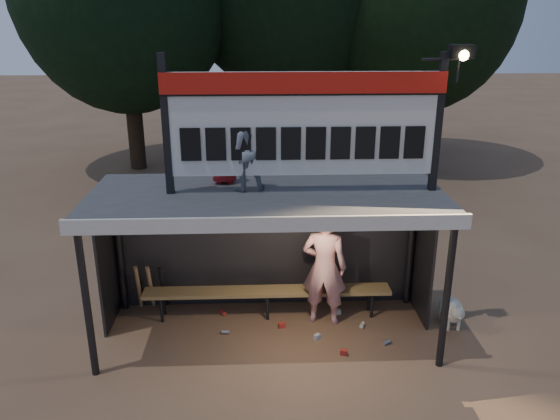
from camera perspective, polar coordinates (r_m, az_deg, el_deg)
The scene contains 10 objects.
ground at distance 8.69m, azimuth -1.24°, elevation -12.81°, with size 80.00×80.00×0.00m, color brown.
player at distance 8.58m, azimuth 4.66°, elevation -6.00°, with size 0.70×0.46×1.92m, color white.
child_a at distance 7.65m, azimuth -3.77°, elevation 6.36°, with size 0.57×0.45×1.18m, color slate.
child_b at distance 8.03m, azimuth -5.90°, elevation 6.05°, with size 0.46×0.30×0.94m, color maroon.
dugout_shelter at distance 8.08m, azimuth -1.37°, elevation -0.75°, with size 5.10×2.08×2.32m.
scoreboard_assembly at distance 7.48m, azimuth 2.91°, elevation 9.31°, with size 4.10×0.27×1.99m.
bench at distance 8.95m, azimuth -1.33°, elevation -8.58°, with size 4.00×0.35×0.48m.
dog at distance 9.17m, azimuth 17.50°, elevation -9.93°, with size 0.36×0.81×0.49m.
bats at distance 9.36m, azimuth -13.36°, elevation -7.81°, with size 0.48×0.33×0.84m.
litter at distance 8.74m, azimuth 3.06°, elevation -12.33°, with size 2.64×1.34×0.08m.
Camera 1 is at (-0.12, -7.33, 4.66)m, focal length 35.00 mm.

